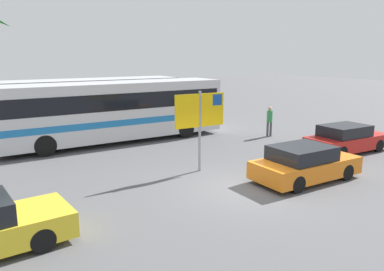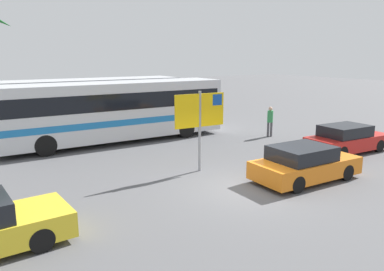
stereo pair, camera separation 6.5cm
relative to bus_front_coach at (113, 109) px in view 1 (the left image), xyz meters
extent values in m
plane|color=#565659|center=(1.12, -9.41, -1.78)|extent=(120.00, 120.00, 0.00)
cube|color=silver|center=(0.00, 0.00, -0.06)|extent=(12.17, 2.60, 2.90)
cube|color=black|center=(0.00, 0.00, 0.49)|extent=(11.68, 2.62, 0.84)
cube|color=#1E70B7|center=(0.00, 0.00, -0.57)|extent=(12.05, 2.62, 0.32)
cylinder|color=black|center=(3.77, 1.17, -1.28)|extent=(1.00, 0.28, 1.00)
cylinder|color=black|center=(3.77, -1.17, -1.28)|extent=(1.00, 0.28, 1.00)
cylinder|color=black|center=(-3.77, 1.17, -1.28)|extent=(1.00, 0.28, 1.00)
cylinder|color=black|center=(-3.77, -1.17, -1.28)|extent=(1.00, 0.28, 1.00)
cube|color=silver|center=(-0.84, 3.33, -0.06)|extent=(12.17, 2.60, 2.90)
cube|color=black|center=(-0.84, 3.33, 0.49)|extent=(11.68, 2.62, 0.84)
cube|color=#1E70B7|center=(-0.84, 3.33, -0.57)|extent=(12.05, 2.62, 0.32)
cylinder|color=black|center=(2.93, 4.50, -1.28)|extent=(1.00, 0.28, 1.00)
cylinder|color=black|center=(2.93, 2.15, -1.28)|extent=(1.00, 0.28, 1.00)
cylinder|color=black|center=(-4.62, 4.50, -1.28)|extent=(1.00, 0.28, 1.00)
cylinder|color=black|center=(-4.62, 2.15, -1.28)|extent=(1.00, 0.28, 1.00)
cylinder|color=gray|center=(0.96, -6.83, -0.18)|extent=(0.11, 0.11, 3.20)
cube|color=yellow|center=(0.96, -6.83, 0.67)|extent=(2.20, 0.13, 1.30)
cube|color=#1447A8|center=(1.76, -6.86, 1.04)|extent=(0.44, 0.08, 0.44)
cube|color=orange|center=(3.64, -9.90, -1.30)|extent=(4.17, 1.90, 0.64)
cube|color=black|center=(3.39, -9.89, -0.72)|extent=(2.19, 1.71, 0.52)
cylinder|color=black|center=(4.94, -9.09, -1.48)|extent=(0.60, 0.17, 0.60)
cylinder|color=black|center=(4.90, -10.76, -1.48)|extent=(0.60, 0.17, 0.60)
cylinder|color=black|center=(2.38, -9.03, -1.48)|extent=(0.60, 0.17, 0.60)
cylinder|color=black|center=(2.34, -10.70, -1.48)|extent=(0.60, 0.17, 0.60)
cube|color=red|center=(8.62, -8.10, -1.30)|extent=(4.32, 1.87, 0.64)
cube|color=black|center=(8.37, -8.09, -0.72)|extent=(2.27, 1.65, 0.52)
cylinder|color=black|center=(9.97, -7.38, -1.48)|extent=(0.61, 0.19, 0.60)
cylinder|color=black|center=(9.91, -8.93, -1.48)|extent=(0.61, 0.19, 0.60)
cylinder|color=black|center=(7.34, -7.27, -1.48)|extent=(0.61, 0.19, 0.60)
cylinder|color=black|center=(7.27, -8.82, -1.48)|extent=(0.61, 0.19, 0.60)
cylinder|color=black|center=(-5.81, -8.62, -1.48)|extent=(0.61, 0.20, 0.60)
cylinder|color=black|center=(-5.71, -10.20, -1.48)|extent=(0.61, 0.20, 0.60)
cylinder|color=#4C4C51|center=(8.04, -3.55, -1.37)|extent=(0.13, 0.13, 0.83)
cylinder|color=#4C4C51|center=(7.89, -3.45, -1.37)|extent=(0.13, 0.13, 0.83)
cylinder|color=#338E4C|center=(7.97, -3.50, -0.63)|extent=(0.32, 0.32, 0.66)
sphere|color=tan|center=(7.97, -3.50, -0.18)|extent=(0.22, 0.22, 0.22)
camera|label=1|loc=(-7.14, -18.92, 2.75)|focal=35.28mm
camera|label=2|loc=(-7.09, -18.95, 2.75)|focal=35.28mm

